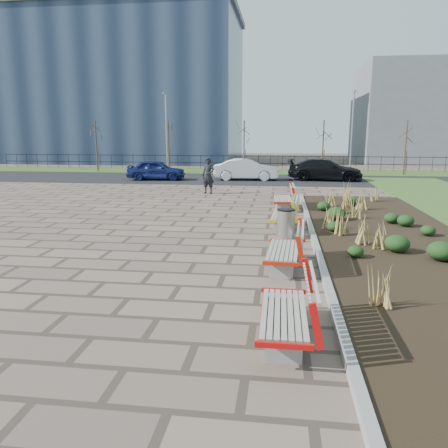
# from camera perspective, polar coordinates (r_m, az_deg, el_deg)

# --- Properties ---
(ground) EXTENTS (120.00, 120.00, 0.00)m
(ground) POSITION_cam_1_polar(r_m,az_deg,el_deg) (8.85, -12.41, -9.48)
(ground) COLOR #6F5C4C
(ground) RESTS_ON ground
(planting_bed) EXTENTS (4.50, 18.00, 0.10)m
(planting_bed) POSITION_cam_1_polar(r_m,az_deg,el_deg) (13.53, 21.57, -2.32)
(planting_bed) COLOR black
(planting_bed) RESTS_ON ground
(planting_curb) EXTENTS (0.16, 18.00, 0.15)m
(planting_curb) POSITION_cam_1_polar(r_m,az_deg,el_deg) (13.14, 11.68, -2.01)
(planting_curb) COLOR gray
(planting_curb) RESTS_ON ground
(grass_verge_far) EXTENTS (80.00, 5.00, 0.04)m
(grass_verge_far) POSITION_cam_1_polar(r_m,az_deg,el_deg) (35.98, 2.80, 6.89)
(grass_verge_far) COLOR #33511E
(grass_verge_far) RESTS_ON ground
(road) EXTENTS (80.00, 7.00, 0.02)m
(road) POSITION_cam_1_polar(r_m,az_deg,el_deg) (30.03, 1.86, 5.88)
(road) COLOR black
(road) RESTS_ON ground
(bench_a) EXTENTS (0.90, 2.10, 1.00)m
(bench_a) POSITION_cam_1_polar(r_m,az_deg,el_deg) (6.93, 7.83, -11.00)
(bench_a) COLOR red
(bench_a) RESTS_ON ground
(bench_b) EXTENTS (1.02, 2.15, 1.00)m
(bench_b) POSITION_cam_1_polar(r_m,az_deg,el_deg) (10.42, 7.75, -3.12)
(bench_b) COLOR red
(bench_b) RESTS_ON ground
(bench_c) EXTENTS (1.03, 2.15, 1.00)m
(bench_c) POSITION_cam_1_polar(r_m,az_deg,el_deg) (14.79, 7.70, 1.37)
(bench_c) COLOR gold
(bench_c) RESTS_ON ground
(bench_d) EXTENTS (0.97, 2.13, 1.00)m
(bench_d) POSITION_cam_1_polar(r_m,az_deg,el_deg) (18.47, 7.68, 3.48)
(bench_d) COLOR #B81C0C
(bench_d) RESTS_ON ground
(litter_bin) EXTENTS (0.53, 0.53, 0.89)m
(litter_bin) POSITION_cam_1_polar(r_m,az_deg,el_deg) (13.37, 8.08, -0.01)
(litter_bin) COLOR #B2B2B7
(litter_bin) RESTS_ON ground
(pedestrian) EXTENTS (0.78, 0.62, 1.89)m
(pedestrian) POSITION_cam_1_polar(r_m,az_deg,el_deg) (22.91, -2.07, 6.32)
(pedestrian) COLOR black
(pedestrian) RESTS_ON ground
(car_blue) EXTENTS (3.99, 1.89, 1.32)m
(car_blue) POSITION_cam_1_polar(r_m,az_deg,el_deg) (29.83, -8.85, 6.99)
(car_blue) COLOR navy
(car_blue) RESTS_ON road
(car_silver) EXTENTS (4.33, 1.68, 1.41)m
(car_silver) POSITION_cam_1_polar(r_m,az_deg,el_deg) (29.43, 2.93, 7.13)
(car_silver) COLOR silver
(car_silver) RESTS_ON road
(car_black) EXTENTS (5.00, 2.30, 1.42)m
(car_black) POSITION_cam_1_polar(r_m,az_deg,el_deg) (29.96, 13.03, 6.94)
(car_black) COLOR black
(car_black) RESTS_ON road
(tree_a) EXTENTS (1.40, 1.40, 4.00)m
(tree_a) POSITION_cam_1_polar(r_m,az_deg,el_deg) (37.34, -16.33, 9.72)
(tree_a) COLOR #4C3D2D
(tree_a) RESTS_ON grass_verge_far
(tree_b) EXTENTS (1.40, 1.40, 4.00)m
(tree_b) POSITION_cam_1_polar(r_m,az_deg,el_deg) (35.38, -7.26, 10.00)
(tree_b) COLOR #4C3D2D
(tree_b) RESTS_ON grass_verge_far
(tree_c) EXTENTS (1.40, 1.40, 4.00)m
(tree_c) POSITION_cam_1_polar(r_m,az_deg,el_deg) (34.37, 2.62, 10.03)
(tree_c) COLOR #4C3D2D
(tree_c) RESTS_ON grass_verge_far
(tree_d) EXTENTS (1.40, 1.40, 4.00)m
(tree_d) POSITION_cam_1_polar(r_m,az_deg,el_deg) (34.38, 12.78, 9.75)
(tree_d) COLOR #4C3D2D
(tree_d) RESTS_ON grass_verge_far
(tree_e) EXTENTS (1.40, 1.40, 4.00)m
(tree_e) POSITION_cam_1_polar(r_m,az_deg,el_deg) (35.43, 22.61, 9.20)
(tree_e) COLOR #4C3D2D
(tree_e) RESTS_ON grass_verge_far
(lamp_west) EXTENTS (0.24, 0.60, 6.00)m
(lamp_west) POSITION_cam_1_polar(r_m,az_deg,el_deg) (34.88, -7.51, 11.61)
(lamp_west) COLOR gray
(lamp_west) RESTS_ON grass_verge_far
(lamp_east) EXTENTS (0.24, 0.60, 6.00)m
(lamp_east) POSITION_cam_1_polar(r_m,az_deg,el_deg) (34.11, 16.35, 11.24)
(lamp_east) COLOR gray
(lamp_east) RESTS_ON grass_verge_far
(railing_fence) EXTENTS (44.00, 0.10, 1.20)m
(railing_fence) POSITION_cam_1_polar(r_m,az_deg,el_deg) (37.42, 3.00, 8.04)
(railing_fence) COLOR black
(railing_fence) RESTS_ON grass_verge_far
(building_glass) EXTENTS (40.00, 14.00, 15.00)m
(building_glass) POSITION_cam_1_polar(r_m,az_deg,el_deg) (54.00, -20.88, 15.79)
(building_glass) COLOR #192338
(building_glass) RESTS_ON ground
(building_grey) EXTENTS (18.00, 12.00, 10.00)m
(building_grey) POSITION_cam_1_polar(r_m,az_deg,el_deg) (52.62, 27.10, 12.66)
(building_grey) COLOR slate
(building_grey) RESTS_ON ground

